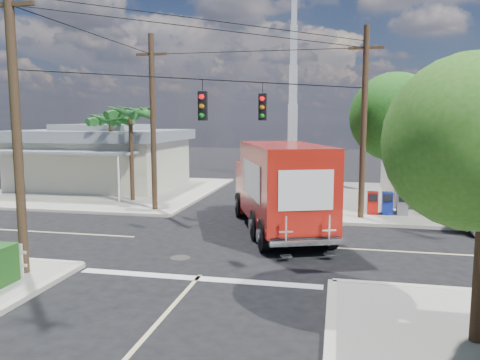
# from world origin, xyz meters

# --- Properties ---
(ground) EXTENTS (120.00, 120.00, 0.00)m
(ground) POSITION_xyz_m (0.00, 0.00, 0.00)
(ground) COLOR black
(ground) RESTS_ON ground
(sidewalk_ne) EXTENTS (14.12, 14.12, 0.14)m
(sidewalk_ne) POSITION_xyz_m (10.88, 10.88, 0.07)
(sidewalk_ne) COLOR #ABA59A
(sidewalk_ne) RESTS_ON ground
(sidewalk_nw) EXTENTS (14.12, 14.12, 0.14)m
(sidewalk_nw) POSITION_xyz_m (-10.88, 10.88, 0.07)
(sidewalk_nw) COLOR #ABA59A
(sidewalk_nw) RESTS_ON ground
(road_markings) EXTENTS (32.00, 32.00, 0.01)m
(road_markings) POSITION_xyz_m (0.00, -1.47, 0.01)
(road_markings) COLOR beige
(road_markings) RESTS_ON ground
(building_nw) EXTENTS (10.80, 10.20, 4.30)m
(building_nw) POSITION_xyz_m (-12.00, 12.46, 2.22)
(building_nw) COLOR beige
(building_nw) RESTS_ON sidewalk_nw
(radio_tower) EXTENTS (0.80, 0.80, 17.00)m
(radio_tower) POSITION_xyz_m (0.50, 20.00, 5.64)
(radio_tower) COLOR silver
(radio_tower) RESTS_ON ground
(tree_ne_front) EXTENTS (4.21, 4.14, 6.66)m
(tree_ne_front) POSITION_xyz_m (7.21, 6.76, 4.77)
(tree_ne_front) COLOR #422D1C
(tree_ne_front) RESTS_ON sidewalk_ne
(tree_ne_back) EXTENTS (3.77, 3.66, 5.82)m
(tree_ne_back) POSITION_xyz_m (9.81, 8.96, 4.19)
(tree_ne_back) COLOR #422D1C
(tree_ne_back) RESTS_ON sidewalk_ne
(palm_nw_front) EXTENTS (3.01, 3.08, 5.59)m
(palm_nw_front) POSITION_xyz_m (-7.50, 7.50, 5.04)
(palm_nw_front) COLOR #422D1C
(palm_nw_front) RESTS_ON sidewalk_nw
(palm_nw_back) EXTENTS (3.01, 3.08, 5.19)m
(palm_nw_back) POSITION_xyz_m (-9.50, 9.00, 4.67)
(palm_nw_back) COLOR #422D1C
(palm_nw_back) RESTS_ON sidewalk_nw
(utility_poles) EXTENTS (12.00, 10.68, 9.00)m
(utility_poles) POSITION_xyz_m (-1.58, 1.60, 4.67)
(utility_poles) COLOR #473321
(utility_poles) RESTS_ON ground
(vending_boxes) EXTENTS (1.90, 0.50, 1.10)m
(vending_boxes) POSITION_xyz_m (6.50, 6.20, 0.69)
(vending_boxes) COLOR red
(vending_boxes) RESTS_ON sidewalk_ne
(delivery_truck) EXTENTS (5.37, 9.04, 3.77)m
(delivery_truck) POSITION_xyz_m (1.68, 2.21, 1.91)
(delivery_truck) COLOR black
(delivery_truck) RESTS_ON ground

